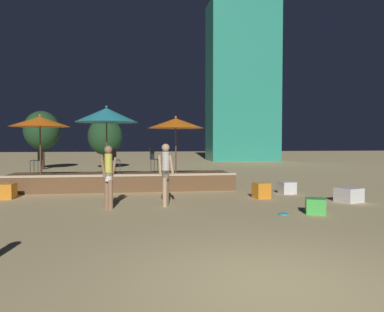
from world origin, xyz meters
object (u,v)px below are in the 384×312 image
at_px(cube_seat_3, 261,190).
at_px(frisbee_disc, 283,214).
at_px(patio_umbrella_0, 106,115).
at_px(background_tree_0, 105,137).
at_px(cube_seat_5, 287,188).
at_px(background_tree_1, 42,131).
at_px(cube_seat_1, 5,191).
at_px(person_2, 109,175).
at_px(cube_seat_4, 349,195).
at_px(bistro_chair_0, 113,158).
at_px(cube_seat_2, 315,206).
at_px(person_1, 166,172).
at_px(patio_umbrella_1, 176,123).
at_px(bistro_chair_1, 154,157).
at_px(patio_umbrella_2, 40,122).
at_px(bistro_chair_2, 38,158).

distance_m(cube_seat_3, frisbee_disc, 2.74).
bearing_deg(patio_umbrella_0, background_tree_0, 95.28).
relative_size(cube_seat_5, background_tree_1, 0.14).
height_order(cube_seat_1, person_2, person_2).
height_order(cube_seat_4, frisbee_disc, cube_seat_4).
xyz_separation_m(cube_seat_5, frisbee_disc, (-1.55, -3.54, -0.19)).
xyz_separation_m(bistro_chair_0, frisbee_disc, (4.54, -5.84, -1.18)).
relative_size(cube_seat_1, bistro_chair_0, 0.66).
distance_m(cube_seat_2, bistro_chair_0, 7.98).
height_order(cube_seat_3, background_tree_0, background_tree_0).
bearing_deg(bistro_chair_0, person_1, -102.09).
relative_size(patio_umbrella_1, person_2, 1.60).
bearing_deg(frisbee_disc, cube_seat_3, 82.83).
xyz_separation_m(person_2, frisbee_disc, (4.37, -1.45, -0.91)).
distance_m(patio_umbrella_1, bistro_chair_1, 1.94).
distance_m(cube_seat_5, bistro_chair_0, 6.58).
distance_m(patio_umbrella_2, background_tree_1, 11.98).
bearing_deg(bistro_chair_0, bistro_chair_1, -28.61).
bearing_deg(patio_umbrella_2, cube_seat_1, -131.01).
xyz_separation_m(cube_seat_3, frisbee_disc, (-0.34, -2.71, -0.23)).
bearing_deg(bistro_chair_1, cube_seat_2, -170.68).
distance_m(cube_seat_4, background_tree_0, 17.23).
bearing_deg(bistro_chair_1, person_1, 158.58).
distance_m(bistro_chair_0, bistro_chair_1, 1.57).
xyz_separation_m(patio_umbrella_0, cube_seat_2, (5.54, -4.48, -2.54)).
height_order(cube_seat_3, background_tree_1, background_tree_1).
height_order(patio_umbrella_2, bistro_chair_0, patio_umbrella_2).
xyz_separation_m(person_2, bistro_chair_1, (1.40, 4.54, 0.27)).
bearing_deg(background_tree_1, cube_seat_2, -56.98).
xyz_separation_m(patio_umbrella_2, bistro_chair_2, (-0.37, 1.14, -1.30)).
bearing_deg(patio_umbrella_0, person_1, -57.36).
relative_size(cube_seat_3, bistro_chair_0, 0.59).
xyz_separation_m(person_1, person_2, (-1.56, -0.18, -0.04)).
bearing_deg(bistro_chair_1, bistro_chair_0, 72.26).
xyz_separation_m(cube_seat_4, person_2, (-7.08, -0.16, 0.71)).
relative_size(cube_seat_4, bistro_chair_0, 0.89).
height_order(cube_seat_2, bistro_chair_2, bistro_chair_2).
relative_size(cube_seat_1, background_tree_1, 0.16).
bearing_deg(cube_seat_5, cube_seat_3, -145.50).
bearing_deg(bistro_chair_2, cube_seat_3, 79.09).
height_order(cube_seat_4, cube_seat_5, cube_seat_4).
relative_size(patio_umbrella_0, background_tree_0, 0.91).
bearing_deg(cube_seat_3, bistro_chair_2, 157.55).
bearing_deg(frisbee_disc, cube_seat_5, 66.37).
relative_size(patio_umbrella_0, cube_seat_4, 3.83).
bearing_deg(bistro_chair_0, frisbee_disc, -86.54).
height_order(person_1, frisbee_disc, person_1).
distance_m(cube_seat_1, person_1, 5.46).
bearing_deg(bistro_chair_2, patio_umbrella_1, 89.01).
relative_size(frisbee_disc, background_tree_0, 0.08).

